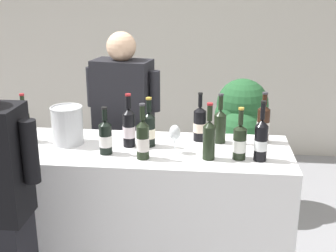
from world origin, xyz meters
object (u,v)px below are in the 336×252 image
wine_bottle_3 (240,142)px  wine_bottle_4 (200,124)px  wine_bottle_9 (105,137)px  potted_shrub (240,128)px  wine_bottle_7 (263,124)px  wine_glass (175,134)px  wine_bottle_8 (149,129)px  wine_bottle_10 (261,140)px  wine_bottle_5 (143,139)px  person_server (124,140)px  wine_bottle_6 (220,125)px  wine_bottle_1 (209,138)px  ice_bucket (67,125)px  wine_bottle_2 (129,127)px  wine_bottle_0 (25,124)px

wine_bottle_3 → wine_bottle_4: (-0.24, 0.30, 0.01)m
wine_bottle_4 → wine_bottle_9: 0.63m
potted_shrub → wine_bottle_4: bearing=-108.6°
wine_bottle_7 → wine_glass: 0.60m
wine_bottle_8 → wine_bottle_10: bearing=-14.3°
wine_bottle_5 → person_server: (-0.28, 0.81, -0.30)m
wine_bottle_8 → wine_bottle_6: bearing=13.8°
wine_bottle_8 → person_server: (-0.29, 0.60, -0.30)m
wine_bottle_6 → wine_bottle_1: bearing=-102.5°
wine_bottle_1 → ice_bucket: bearing=169.0°
wine_bottle_7 → person_server: bearing=156.1°
wine_bottle_1 → wine_bottle_6: bearing=77.5°
wine_bottle_9 → ice_bucket: wine_bottle_9 is taller
wine_bottle_1 → person_server: (-0.67, 0.78, -0.32)m
wine_bottle_4 → person_server: size_ratio=0.20×
wine_bottle_1 → wine_bottle_10: size_ratio=0.95×
ice_bucket → person_server: size_ratio=0.15×
wine_bottle_6 → wine_bottle_10: wine_bottle_10 is taller
wine_bottle_5 → wine_glass: bearing=32.5°
wine_bottle_4 → wine_bottle_7: 0.41m
wine_bottle_1 → ice_bucket: size_ratio=1.38×
wine_bottle_5 → wine_bottle_7: 0.81m
wine_bottle_6 → wine_bottle_9: bearing=-158.4°
wine_bottle_10 → potted_shrub: bearing=91.7°
person_server → potted_shrub: person_server is taller
wine_bottle_4 → wine_bottle_6: (0.13, -0.03, 0.01)m
wine_bottle_2 → wine_bottle_9: bearing=-129.0°
wine_bottle_6 → ice_bucket: size_ratio=1.32×
wine_bottle_9 → potted_shrub: 1.58m
wine_bottle_10 → potted_shrub: size_ratio=0.30×
wine_bottle_3 → ice_bucket: 1.10m
wine_bottle_7 → ice_bucket: wine_bottle_7 is taller
wine_bottle_5 → wine_bottle_10: 0.69m
ice_bucket → wine_bottle_4: bearing=9.8°
person_server → wine_bottle_5: bearing=-71.0°
wine_bottle_6 → wine_bottle_9: 0.74m
wine_bottle_10 → wine_glass: wine_bottle_10 is taller
wine_bottle_0 → wine_bottle_4: 1.14m
wine_glass → wine_bottle_3: bearing=-8.9°
wine_bottle_2 → wine_bottle_3: bearing=-12.1°
wine_bottle_6 → wine_bottle_0: bearing=-175.2°
wine_bottle_10 → wine_bottle_8: bearing=165.7°
wine_bottle_4 → wine_bottle_9: (-0.56, -0.30, -0.01)m
wine_bottle_10 → wine_bottle_0: bearing=173.3°
wine_bottle_9 → wine_glass: (0.41, 0.06, 0.02)m
wine_bottle_7 → wine_bottle_8: bearing=-168.5°
person_server → potted_shrub: 1.06m
wine_bottle_7 → potted_shrub: 1.03m
ice_bucket → person_server: (0.24, 0.60, -0.31)m
wine_glass → wine_bottle_7: bearing=24.6°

